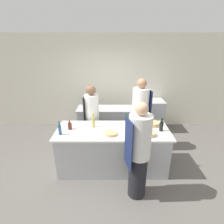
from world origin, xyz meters
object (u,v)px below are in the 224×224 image
Objects in this scene: bowl_wooden_salad at (110,133)px; bowl_prep_small at (149,134)px; chef_at_prep_near at (138,153)px; bowl_mixing_large at (152,124)px; bottle_olive_oil at (69,126)px; bottle_cooking_oil at (126,119)px; bottle_sauce at (93,122)px; oven_range at (148,115)px; bottle_wine at (161,126)px; chef_at_pass_far at (91,119)px; bowl_ceramic_blue at (131,133)px; chef_at_stove at (139,115)px; bottle_vinegar at (59,129)px.

bowl_prep_small is at bearing -2.09° from bowl_wooden_salad.
chef_at_prep_near reaches higher than bowl_mixing_large.
bowl_mixing_large reaches higher than bowl_wooden_salad.
bottle_olive_oil is 0.83× the size of bottle_cooking_oil.
bottle_sauce is 0.50m from bowl_wooden_salad.
oven_range is 3.89× the size of bowl_wooden_salad.
bottle_cooking_oil is (-0.66, 0.40, -0.02)m from bottle_wine.
bottle_cooking_oil is at bearing 15.69° from bottle_olive_oil.
bottle_sauce reaches higher than bowl_prep_small.
bowl_wooden_salad is (0.36, -0.33, -0.10)m from bottle_sauce.
chef_at_pass_far is at bearing 18.46° from chef_at_prep_near.
bottle_cooking_oil is at bearing -119.99° from oven_range.
bowl_prep_small is (-0.17, -0.43, -0.00)m from bowl_mixing_large.
bowl_ceramic_blue is (0.76, -0.34, -0.10)m from bottle_sauce.
chef_at_stove is at bearing 30.07° from bottle_sauce.
bottle_sauce reaches higher than bottle_wine.
oven_range is 4.25× the size of bottle_cooking_oil.
bottle_cooking_oil is 0.66m from bowl_wooden_salad.
bowl_prep_small reaches higher than bowl_wooden_salad.
bowl_prep_small is 1.04× the size of bowl_ceramic_blue.
bottle_wine reaches higher than bowl_prep_small.
bottle_cooking_oil is 0.72× the size of bottle_sauce.
bottle_olive_oil is at bearing 168.94° from bowl_ceramic_blue.
bowl_mixing_large is at bearing -99.31° from oven_range.
bottle_olive_oil is (-0.38, -0.65, 0.13)m from chef_at_pass_far.
chef_at_prep_near is at bearing -20.28° from chef_at_stove.
bottle_olive_oil is at bearing 44.45° from chef_at_prep_near.
bottle_wine is 1.02m from bowl_wooden_salad.
bowl_wooden_salad is (0.46, -0.88, 0.08)m from chef_at_pass_far.
chef_at_stove reaches higher than oven_range.
bowl_mixing_large is at bearing -38.43° from chef_at_prep_near.
oven_range is 2.66m from chef_at_prep_near.
chef_at_pass_far reaches higher than bowl_wooden_salad.
bottle_wine is at bearing 15.57° from bowl_ceramic_blue.
chef_at_pass_far is at bearing 59.88° from bottle_olive_oil.
bottle_sauce reaches higher than bottle_cooking_oil.
chef_at_stove is at bearing -23.12° from chef_at_prep_near.
chef_at_prep_near reaches higher than bowl_ceramic_blue.
bowl_mixing_large is (1.36, -0.47, 0.10)m from chef_at_pass_far.
bottle_sauce is (0.47, 0.10, 0.05)m from bottle_olive_oil.
bowl_ceramic_blue is (1.23, -0.24, -0.05)m from bottle_olive_oil.
chef_at_pass_far is at bearing 99.78° from bottle_sauce.
bowl_wooden_salad is (-0.73, 0.03, -0.01)m from bowl_prep_small.
chef_at_prep_near reaches higher than bottle_wine.
bottle_cooking_oil is (1.17, 0.33, 0.02)m from bottle_olive_oil.
chef_at_prep_near is 1.54m from bottle_vinegar.
chef_at_pass_far reaches higher than bowl_mixing_large.
chef_at_pass_far is at bearing 153.84° from bottle_wine.
bottle_vinegar is 1.70m from bowl_prep_small.
bowl_mixing_large is at bearing 9.20° from chef_at_stove.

